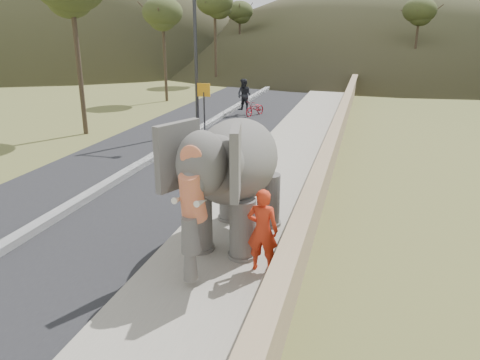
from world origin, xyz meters
name	(u,v)px	position (x,y,z in m)	size (l,w,h in m)	color
road	(141,167)	(-5.00, 10.00, 0.01)	(7.00, 120.00, 0.03)	black
median	(141,164)	(-5.00, 10.00, 0.11)	(0.35, 120.00, 0.22)	black
walkway	(276,177)	(0.00, 10.00, 0.07)	(3.00, 120.00, 0.15)	#9E9687
parapet	(326,167)	(1.65, 10.00, 0.55)	(0.30, 120.00, 1.10)	tan
lamppost	(201,26)	(-4.69, 15.98, 4.87)	(1.76, 0.36, 8.00)	#29292D
signboard	(204,100)	(-4.50, 15.55, 1.64)	(0.60, 0.08, 2.40)	#2D2D33
hill_far	(392,9)	(5.00, 70.00, 7.00)	(80.00, 80.00, 14.00)	brown
elephant_and_man	(236,178)	(0.02, 4.98, 1.62)	(2.48, 4.26, 2.96)	slate
motorcyclist	(249,101)	(-3.73, 20.86, 0.85)	(1.73, 1.70, 2.05)	maroon
trees	(365,44)	(2.28, 27.42, 3.73)	(48.49, 44.65, 8.24)	#473828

